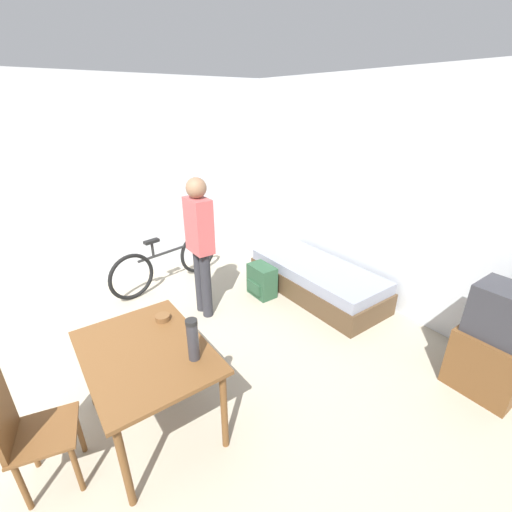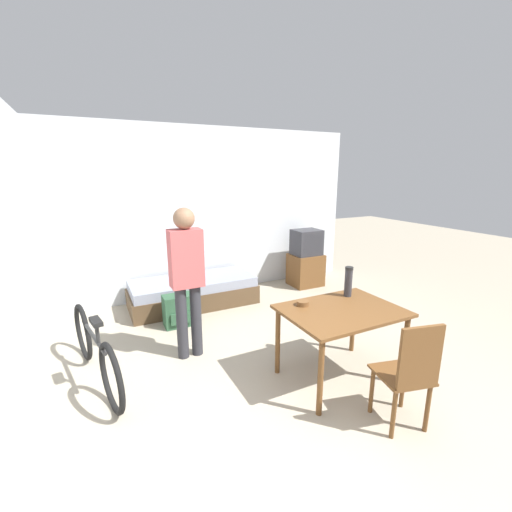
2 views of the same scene
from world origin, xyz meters
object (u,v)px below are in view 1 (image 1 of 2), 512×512
at_px(wooden_chair, 25,429).
at_px(mate_bowl, 163,318).
at_px(daybed, 316,279).
at_px(dining_table, 146,360).
at_px(backpack, 262,281).
at_px(tv, 495,345).
at_px(thermos_flask, 193,338).
at_px(bicycle, 167,263).
at_px(person_standing, 200,239).

distance_m(wooden_chair, mate_bowl, 1.11).
bearing_deg(daybed, wooden_chair, -77.43).
relative_size(dining_table, backpack, 2.60).
distance_m(tv, thermos_flask, 2.55).
bearing_deg(bicycle, thermos_flask, -17.40).
bearing_deg(person_standing, daybed, 72.01).
bearing_deg(daybed, mate_bowl, -78.83).
bearing_deg(dining_table, wooden_chair, -89.22).
height_order(wooden_chair, bicycle, wooden_chair).
bearing_deg(tv, mate_bowl, -125.67).
xyz_separation_m(wooden_chair, backpack, (-1.13, 2.68, -0.30)).
xyz_separation_m(daybed, backpack, (-0.39, -0.62, 0.00)).
relative_size(bicycle, mate_bowl, 14.20).
bearing_deg(wooden_chair, person_standing, 122.78).
bearing_deg(bicycle, mate_bowl, -22.29).
relative_size(wooden_chair, mate_bowl, 7.89).
height_order(wooden_chair, mate_bowl, wooden_chair).
bearing_deg(mate_bowl, person_standing, 137.77).
bearing_deg(tv, person_standing, -150.38).
height_order(thermos_flask, mate_bowl, thermos_flask).
relative_size(dining_table, mate_bowl, 9.38).
xyz_separation_m(dining_table, person_standing, (-1.19, 1.08, 0.32)).
distance_m(dining_table, backpack, 2.24).
relative_size(dining_table, wooden_chair, 1.19).
bearing_deg(dining_table, bicycle, 154.68).
bearing_deg(person_standing, thermos_flask, -29.19).
bearing_deg(mate_bowl, thermos_flask, 0.19).
relative_size(thermos_flask, mate_bowl, 2.69).
height_order(tv, backpack, tv).
bearing_deg(backpack, daybed, 57.81).
xyz_separation_m(tv, mate_bowl, (-1.64, -2.28, 0.29)).
distance_m(daybed, bicycle, 2.07).
height_order(daybed, backpack, backpack).
distance_m(daybed, mate_bowl, 2.37).
xyz_separation_m(bicycle, mate_bowl, (1.86, -0.76, 0.43)).
xyz_separation_m(dining_table, backpack, (-1.12, 1.89, -0.43)).
distance_m(wooden_chair, bicycle, 2.81).
height_order(dining_table, bicycle, dining_table).
bearing_deg(mate_bowl, dining_table, -41.79).
bearing_deg(thermos_flask, mate_bowl, -179.81).
bearing_deg(wooden_chair, mate_bowl, 105.58).
bearing_deg(daybed, bicycle, -133.25).
relative_size(tv, mate_bowl, 8.55).
relative_size(dining_table, bicycle, 0.66).
distance_m(bicycle, person_standing, 1.14).
bearing_deg(wooden_chair, daybed, 102.57).
bearing_deg(wooden_chair, tv, 67.92).
bearing_deg(mate_bowl, backpack, 117.02).
distance_m(person_standing, backpack, 1.11).
xyz_separation_m(dining_table, wooden_chair, (0.01, -0.79, -0.13)).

